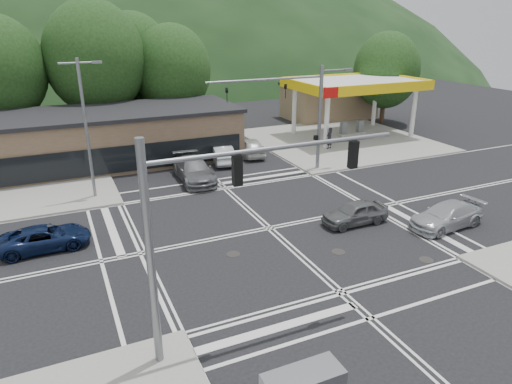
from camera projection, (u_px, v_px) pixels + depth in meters
name	position (u px, v px, depth m)	size (l,w,h in m)	color
ground	(269.00, 228.00, 25.98)	(120.00, 120.00, 0.00)	black
sidewalk_ne	(340.00, 140.00, 44.50)	(16.00, 16.00, 0.15)	gray
gas_station_canopy	(355.00, 86.00, 44.34)	(12.32, 8.34, 5.75)	silver
convenience_store	(329.00, 102.00, 54.29)	(10.00, 6.00, 3.80)	#846B4F
commercial_row	(88.00, 141.00, 36.66)	(24.00, 8.00, 4.00)	brown
hill_north	(95.00, 72.00, 102.60)	(252.00, 126.00, 140.00)	black
tree_n_b	(95.00, 58.00, 41.33)	(9.00, 9.00, 12.98)	#382619
tree_n_c	(172.00, 70.00, 44.49)	(7.60, 7.60, 10.87)	#382619
tree_n_e	(133.00, 61.00, 46.50)	(8.40, 8.40, 11.98)	#382619
tree_ne	(386.00, 70.00, 50.17)	(7.20, 7.20, 9.99)	#382619
streetlight_nw	(87.00, 123.00, 28.59)	(2.50, 0.25, 9.00)	slate
signal_mast_ne	(306.00, 106.00, 33.83)	(11.65, 0.30, 8.00)	slate
signal_mast_sw	(204.00, 219.00, 14.71)	(9.14, 0.28, 8.00)	slate
car_blue_west	(45.00, 238.00, 23.45)	(2.05, 4.45, 1.24)	#0D193B
car_grey_center	(355.00, 213.00, 26.34)	(1.60, 3.97, 1.35)	#57595B
car_silver_east	(446.00, 216.00, 25.92)	(1.93, 4.74, 1.38)	#A8AAB0
car_queue_a	(222.00, 154.00, 37.62)	(1.56, 4.49, 1.48)	silver
car_queue_b	(250.00, 147.00, 39.54)	(1.84, 4.57, 1.56)	#B6B6B2
car_northbound	(194.00, 170.00, 33.30)	(2.31, 5.69, 1.65)	#5B5D60
pedestrian	(329.00, 138.00, 41.00)	(0.71, 0.47, 1.95)	black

